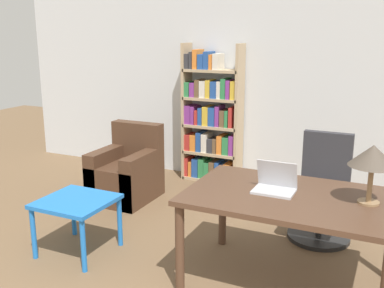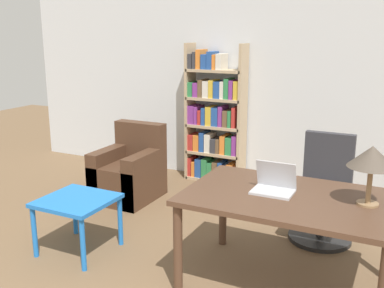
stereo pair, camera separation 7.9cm
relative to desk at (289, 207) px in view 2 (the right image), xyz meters
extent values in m
cube|color=silver|center=(-0.55, 2.31, 0.69)|extent=(8.00, 0.06, 2.70)
cube|color=#4C3323|center=(0.00, 0.00, 0.07)|extent=(1.54, 1.00, 0.04)
cylinder|color=#4C3323|center=(-0.71, -0.44, -0.30)|extent=(0.07, 0.07, 0.70)
cylinder|color=#4C3323|center=(-0.71, 0.44, -0.30)|extent=(0.07, 0.07, 0.70)
cube|color=#B2B2B7|center=(-0.13, 0.00, 0.10)|extent=(0.31, 0.22, 0.02)
cube|color=#B2B2B7|center=(-0.13, 0.07, 0.21)|extent=(0.31, 0.08, 0.22)
cube|color=navy|center=(-0.13, 0.08, 0.21)|extent=(0.28, 0.06, 0.19)
cylinder|color=olive|center=(0.54, 0.07, 0.10)|extent=(0.15, 0.15, 0.01)
cylinder|color=olive|center=(0.54, 0.07, 0.23)|extent=(0.04, 0.04, 0.26)
cone|color=#4C4238|center=(0.54, 0.07, 0.44)|extent=(0.33, 0.33, 0.15)
cylinder|color=black|center=(0.09, 0.93, -0.64)|extent=(0.59, 0.59, 0.04)
cylinder|color=#262626|center=(0.09, 0.93, -0.46)|extent=(0.06, 0.06, 0.31)
cube|color=#2D2D33|center=(0.09, 0.93, -0.26)|extent=(0.48, 0.48, 0.10)
cube|color=#2D2D33|center=(0.09, 1.13, 0.07)|extent=(0.46, 0.08, 0.55)
cube|color=blue|center=(-1.82, -0.26, -0.17)|extent=(0.61, 0.60, 0.04)
cylinder|color=blue|center=(-2.09, -0.52, -0.42)|extent=(0.04, 0.04, 0.46)
cylinder|color=blue|center=(-1.55, -0.52, -0.42)|extent=(0.04, 0.04, 0.46)
cylinder|color=blue|center=(-2.09, 0.00, -0.42)|extent=(0.04, 0.04, 0.46)
cylinder|color=blue|center=(-1.55, 0.00, -0.42)|extent=(0.04, 0.04, 0.46)
cube|color=#472D1E|center=(-2.17, 1.04, -0.44)|extent=(0.64, 0.74, 0.44)
cube|color=#472D1E|center=(-2.17, 1.33, 0.00)|extent=(0.64, 0.16, 0.43)
cube|color=#472D1E|center=(-2.41, 1.04, -0.36)|extent=(0.16, 0.74, 0.59)
cube|color=#472D1E|center=(-1.93, 1.04, -0.36)|extent=(0.16, 0.74, 0.59)
cube|color=tan|center=(-1.89, 2.12, 0.24)|extent=(0.04, 0.28, 1.79)
cube|color=tan|center=(-1.15, 2.12, 0.24)|extent=(0.04, 0.28, 1.79)
cube|color=tan|center=(-1.52, 2.12, -0.64)|extent=(0.74, 0.28, 0.04)
cube|color=#B72D28|center=(-1.85, 2.12, -0.50)|extent=(0.04, 0.24, 0.25)
cube|color=orange|center=(-1.79, 2.12, -0.52)|extent=(0.05, 0.24, 0.20)
cube|color=#234C99|center=(-1.72, 2.12, -0.50)|extent=(0.09, 0.24, 0.25)
cube|color=#2D7F47|center=(-1.63, 2.12, -0.49)|extent=(0.08, 0.24, 0.26)
cube|color=#2D7F47|center=(-1.56, 2.12, -0.51)|extent=(0.07, 0.24, 0.22)
cube|color=brown|center=(-1.48, 2.12, -0.50)|extent=(0.07, 0.24, 0.23)
cube|color=#234C99|center=(-1.41, 2.12, -0.50)|extent=(0.05, 0.24, 0.24)
cube|color=#234C99|center=(-1.35, 2.12, -0.52)|extent=(0.06, 0.24, 0.21)
cube|color=orange|center=(-1.27, 2.12, -0.51)|extent=(0.09, 0.24, 0.23)
cube|color=tan|center=(-1.52, 2.12, -0.28)|extent=(0.74, 0.28, 0.04)
cube|color=#B72D28|center=(-1.83, 2.12, -0.16)|extent=(0.07, 0.24, 0.21)
cube|color=orange|center=(-1.75, 2.12, -0.16)|extent=(0.08, 0.24, 0.21)
cube|color=#234C99|center=(-1.67, 2.12, -0.13)|extent=(0.07, 0.24, 0.26)
cube|color=silver|center=(-1.59, 2.12, -0.14)|extent=(0.08, 0.24, 0.24)
cube|color=#333338|center=(-1.51, 2.12, -0.17)|extent=(0.07, 0.24, 0.19)
cube|color=brown|center=(-1.45, 2.12, -0.17)|extent=(0.05, 0.24, 0.19)
cube|color=orange|center=(-1.38, 2.12, -0.14)|extent=(0.07, 0.24, 0.24)
cube|color=#2D7F47|center=(-1.30, 2.12, -0.15)|extent=(0.08, 0.24, 0.23)
cube|color=#7F338C|center=(-1.22, 2.12, -0.13)|extent=(0.06, 0.24, 0.25)
cube|color=tan|center=(-1.52, 2.12, 0.08)|extent=(0.74, 0.28, 0.04)
cube|color=#7F338C|center=(-1.83, 2.12, 0.22)|extent=(0.08, 0.24, 0.24)
cube|color=#7F338C|center=(-1.76, 2.12, 0.21)|extent=(0.05, 0.24, 0.23)
cube|color=#B72D28|center=(-1.71, 2.12, 0.19)|extent=(0.04, 0.24, 0.19)
cube|color=#234C99|center=(-1.65, 2.12, 0.21)|extent=(0.05, 0.24, 0.22)
cube|color=gold|center=(-1.58, 2.12, 0.22)|extent=(0.08, 0.24, 0.24)
cube|color=#234C99|center=(-1.49, 2.12, 0.22)|extent=(0.09, 0.24, 0.24)
cube|color=#7F338C|center=(-1.41, 2.12, 0.23)|extent=(0.05, 0.24, 0.26)
cube|color=brown|center=(-1.35, 2.12, 0.20)|extent=(0.06, 0.24, 0.21)
cube|color=#2D7F47|center=(-1.29, 2.12, 0.20)|extent=(0.04, 0.24, 0.21)
cube|color=#B72D28|center=(-1.24, 2.12, 0.23)|extent=(0.04, 0.24, 0.26)
cube|color=tan|center=(-1.52, 2.12, 0.44)|extent=(0.74, 0.28, 0.04)
cube|color=#2D7F47|center=(-1.84, 2.12, 0.55)|extent=(0.06, 0.24, 0.19)
cube|color=#7F338C|center=(-1.76, 2.12, 0.55)|extent=(0.07, 0.24, 0.18)
cube|color=brown|center=(-1.70, 2.12, 0.57)|extent=(0.06, 0.24, 0.22)
cube|color=silver|center=(-1.62, 2.12, 0.56)|extent=(0.08, 0.24, 0.21)
cube|color=gold|center=(-1.55, 2.12, 0.57)|extent=(0.06, 0.24, 0.23)
cube|color=#234C99|center=(-1.47, 2.12, 0.56)|extent=(0.08, 0.24, 0.21)
cube|color=silver|center=(-1.40, 2.12, 0.56)|extent=(0.05, 0.24, 0.22)
cube|color=#2D7F47|center=(-1.34, 2.12, 0.58)|extent=(0.06, 0.24, 0.25)
cube|color=#7F338C|center=(-1.28, 2.12, 0.57)|extent=(0.05, 0.24, 0.23)
cube|color=gold|center=(-1.21, 2.12, 0.57)|extent=(0.08, 0.24, 0.23)
cube|color=tan|center=(-1.52, 2.12, 0.80)|extent=(0.74, 0.28, 0.04)
cube|color=#333338|center=(-1.84, 2.12, 0.91)|extent=(0.06, 0.24, 0.19)
cube|color=#333338|center=(-1.78, 2.12, 0.92)|extent=(0.04, 0.24, 0.21)
cube|color=orange|center=(-1.73, 2.12, 0.94)|extent=(0.06, 0.24, 0.24)
cube|color=#234C99|center=(-1.65, 2.12, 0.91)|extent=(0.08, 0.24, 0.18)
cube|color=#234C99|center=(-1.57, 2.12, 0.92)|extent=(0.07, 0.24, 0.22)
cube|color=orange|center=(-1.51, 2.12, 0.91)|extent=(0.04, 0.24, 0.18)
cube|color=silver|center=(-1.45, 2.12, 0.91)|extent=(0.07, 0.24, 0.20)
camera|label=1|loc=(0.68, -3.18, 1.27)|focal=42.00mm
camera|label=2|loc=(0.75, -3.14, 1.27)|focal=42.00mm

